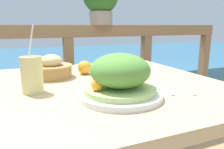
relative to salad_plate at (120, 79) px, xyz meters
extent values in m
cube|color=tan|center=(0.03, 0.21, -0.09)|extent=(0.98, 0.99, 0.04)
cube|color=tan|center=(-0.40, 0.64, -0.46)|extent=(0.06, 0.06, 0.71)
cube|color=tan|center=(0.46, 0.64, -0.46)|extent=(0.06, 0.06, 0.71)
cube|color=brown|center=(0.03, 0.99, 0.14)|extent=(2.80, 0.08, 0.09)
cube|color=brown|center=(0.03, 0.99, -0.36)|extent=(0.07, 0.07, 0.91)
cube|color=brown|center=(0.71, 0.99, -0.36)|extent=(0.07, 0.07, 0.91)
cube|color=brown|center=(1.40, 0.99, -0.36)|extent=(0.07, 0.07, 0.91)
cube|color=teal|center=(0.03, 3.49, -0.61)|extent=(12.00, 4.00, 0.43)
cylinder|color=silver|center=(0.00, 0.00, -0.06)|extent=(0.29, 0.29, 0.02)
cylinder|color=#B7D17A|center=(0.00, 0.00, -0.04)|extent=(0.25, 0.25, 0.02)
ellipsoid|color=#568E38|center=(0.00, 0.00, 0.03)|extent=(0.21, 0.21, 0.12)
sphere|color=#F9A328|center=(0.09, 0.02, -0.01)|extent=(0.04, 0.04, 0.04)
sphere|color=#F9A328|center=(-0.09, -0.01, -0.01)|extent=(0.04, 0.04, 0.04)
cylinder|color=#DBCC7F|center=(-0.27, 0.18, 0.00)|extent=(0.08, 0.08, 0.13)
cylinder|color=white|center=(-0.28, 0.19, 0.07)|extent=(0.05, 0.02, 0.22)
cylinder|color=#AD7F47|center=(-0.17, 0.40, -0.04)|extent=(0.19, 0.19, 0.06)
torus|color=#AD7F47|center=(-0.17, 0.40, -0.01)|extent=(0.20, 0.20, 0.01)
ellipsoid|color=#DBB77A|center=(-0.17, 0.40, 0.01)|extent=(0.10, 0.10, 0.06)
cylinder|color=gray|center=(0.30, 0.99, 0.23)|extent=(0.18, 0.18, 0.10)
cube|color=silver|center=(0.19, 0.03, -0.06)|extent=(0.04, 0.18, 0.00)
cube|color=silver|center=(0.26, 0.00, -0.06)|extent=(0.03, 0.18, 0.00)
sphere|color=#F9A328|center=(-0.01, 0.41, -0.03)|extent=(0.07, 0.07, 0.07)
camera|label=1|loc=(-0.31, -0.65, 0.18)|focal=35.00mm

